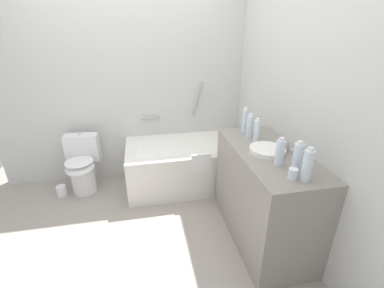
% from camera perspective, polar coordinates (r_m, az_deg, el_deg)
% --- Properties ---
extents(ground_plane, '(3.85, 3.85, 0.00)m').
position_cam_1_polar(ground_plane, '(2.76, -11.44, -18.60)').
color(ground_plane, '#9E9389').
extents(wall_back_tiled, '(3.25, 0.10, 2.54)m').
position_cam_1_polar(wall_back_tiled, '(3.37, -13.54, 13.54)').
color(wall_back_tiled, silver).
rests_on(wall_back_tiled, ground_plane).
extents(wall_right_mirror, '(0.10, 2.85, 2.54)m').
position_cam_1_polar(wall_right_mirror, '(2.52, 21.92, 9.07)').
color(wall_right_mirror, silver).
rests_on(wall_right_mirror, ground_plane).
extents(bathtub, '(1.49, 0.80, 1.22)m').
position_cam_1_polar(bathtub, '(3.30, -0.90, -4.06)').
color(bathtub, white).
rests_on(bathtub, ground_plane).
extents(toilet, '(0.39, 0.49, 0.69)m').
position_cam_1_polar(toilet, '(3.41, -22.77, -4.39)').
color(toilet, white).
rests_on(toilet, ground_plane).
extents(vanity_counter, '(0.55, 1.18, 0.89)m').
position_cam_1_polar(vanity_counter, '(2.52, 15.31, -10.74)').
color(vanity_counter, gray).
rests_on(vanity_counter, ground_plane).
extents(sink_basin, '(0.29, 0.29, 0.04)m').
position_cam_1_polar(sink_basin, '(2.27, 16.03, -1.30)').
color(sink_basin, white).
rests_on(sink_basin, vanity_counter).
extents(sink_faucet, '(0.12, 0.15, 0.08)m').
position_cam_1_polar(sink_faucet, '(2.34, 19.93, -0.56)').
color(sink_faucet, '#B0B0B6').
rests_on(sink_faucet, vanity_counter).
extents(water_bottle_0, '(0.06, 0.06, 0.22)m').
position_cam_1_polar(water_bottle_0, '(2.44, 13.91, 2.84)').
color(water_bottle_0, silver).
rests_on(water_bottle_0, vanity_counter).
extents(water_bottle_1, '(0.07, 0.07, 0.25)m').
position_cam_1_polar(water_bottle_1, '(1.91, 23.80, -4.24)').
color(water_bottle_1, silver).
rests_on(water_bottle_1, vanity_counter).
extents(water_bottle_2, '(0.07, 0.07, 0.22)m').
position_cam_1_polar(water_bottle_2, '(2.06, 18.54, -1.73)').
color(water_bottle_2, silver).
rests_on(water_bottle_2, vanity_counter).
extents(water_bottle_3, '(0.06, 0.06, 0.25)m').
position_cam_1_polar(water_bottle_3, '(2.63, 11.45, 5.03)').
color(water_bottle_3, silver).
rests_on(water_bottle_3, vanity_counter).
extents(water_bottle_4, '(0.07, 0.07, 0.24)m').
position_cam_1_polar(water_bottle_4, '(2.01, 21.97, -2.71)').
color(water_bottle_4, silver).
rests_on(water_bottle_4, vanity_counter).
extents(water_bottle_5, '(0.06, 0.06, 0.23)m').
position_cam_1_polar(water_bottle_5, '(2.53, 12.45, 3.82)').
color(water_bottle_5, silver).
rests_on(water_bottle_5, vanity_counter).
extents(drinking_glass_0, '(0.06, 0.06, 0.08)m').
position_cam_1_polar(drinking_glass_0, '(1.93, 21.06, -6.09)').
color(drinking_glass_0, white).
rests_on(drinking_glass_0, vanity_counter).
extents(drinking_glass_1, '(0.07, 0.07, 0.09)m').
position_cam_1_polar(drinking_glass_1, '(2.63, 12.94, 3.10)').
color(drinking_glass_1, white).
rests_on(drinking_glass_1, vanity_counter).
extents(toilet_paper_roll, '(0.11, 0.11, 0.13)m').
position_cam_1_polar(toilet_paper_roll, '(3.53, -26.47, -9.09)').
color(toilet_paper_roll, white).
rests_on(toilet_paper_roll, ground_plane).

